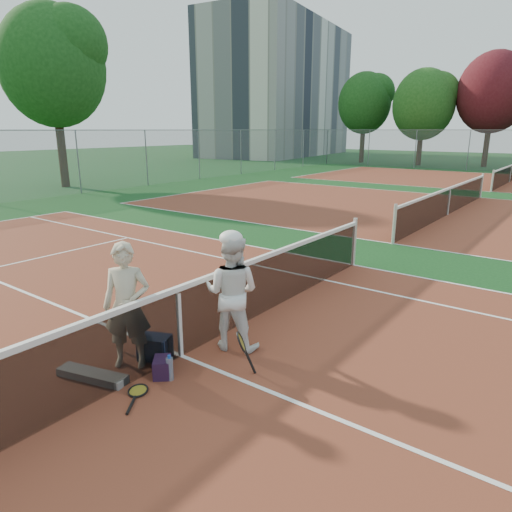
# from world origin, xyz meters

# --- Properties ---
(ground) EXTENTS (130.00, 130.00, 0.00)m
(ground) POSITION_xyz_m (0.00, 0.00, 0.00)
(ground) COLOR #103B16
(ground) RESTS_ON ground
(court_main) EXTENTS (23.77, 10.97, 0.01)m
(court_main) POSITION_xyz_m (0.00, 0.00, 0.00)
(court_main) COLOR brown
(court_main) RESTS_ON ground
(court_far_a) EXTENTS (23.77, 10.97, 0.01)m
(court_far_a) POSITION_xyz_m (0.00, 13.50, 0.00)
(court_far_a) COLOR brown
(court_far_a) RESTS_ON ground
(court_far_b) EXTENTS (23.77, 10.97, 0.01)m
(court_far_b) POSITION_xyz_m (0.00, 27.00, 0.00)
(court_far_b) COLOR brown
(court_far_b) RESTS_ON ground
(net_main) EXTENTS (0.10, 10.98, 1.02)m
(net_main) POSITION_xyz_m (0.00, 0.00, 0.51)
(net_main) COLOR black
(net_main) RESTS_ON ground
(net_far_a) EXTENTS (0.10, 10.98, 1.02)m
(net_far_a) POSITION_xyz_m (0.00, 13.50, 0.51)
(net_far_a) COLOR black
(net_far_a) RESTS_ON ground
(net_far_b) EXTENTS (0.10, 10.98, 1.02)m
(net_far_b) POSITION_xyz_m (0.00, 27.00, 0.51)
(net_far_b) COLOR black
(net_far_b) RESTS_ON ground
(fence_left) EXTENTS (0.06, 54.50, 3.00)m
(fence_left) POSITION_xyz_m (-16.00, 6.75, 1.50)
(fence_left) COLOR slate
(fence_left) RESTS_ON ground
(apartment_block) EXTENTS (12.96, 23.18, 15.00)m
(apartment_block) POSITION_xyz_m (-28.00, 44.00, 7.50)
(apartment_block) COLOR beige
(apartment_block) RESTS_ON ground
(player_a) EXTENTS (0.73, 0.69, 1.67)m
(player_a) POSITION_xyz_m (-0.35, -0.56, 0.84)
(player_a) COLOR #C3B697
(player_a) RESTS_ON ground
(player_b) EXTENTS (0.97, 0.86, 1.65)m
(player_b) POSITION_xyz_m (0.39, 0.65, 0.83)
(player_b) COLOR white
(player_b) RESTS_ON ground
(racket_red) EXTENTS (0.33, 0.34, 0.57)m
(racket_red) POSITION_xyz_m (-0.69, -0.36, 0.29)
(racket_red) COLOR maroon
(racket_red) RESTS_ON ground
(racket_black_held) EXTENTS (0.36, 0.37, 0.57)m
(racket_black_held) POSITION_xyz_m (0.97, 0.13, 0.28)
(racket_black_held) COLOR black
(racket_black_held) RESTS_ON ground
(racket_spare) EXTENTS (0.57, 0.64, 0.03)m
(racket_spare) POSITION_xyz_m (0.24, -0.94, 0.01)
(racket_spare) COLOR black
(racket_spare) RESTS_ON ground
(sports_bag_navy) EXTENTS (0.50, 0.43, 0.33)m
(sports_bag_navy) POSITION_xyz_m (-0.23, -0.26, 0.16)
(sports_bag_navy) COLOR black
(sports_bag_navy) RESTS_ON ground
(sports_bag_purple) EXTENTS (0.35, 0.36, 0.24)m
(sports_bag_purple) POSITION_xyz_m (0.20, -0.51, 0.12)
(sports_bag_purple) COLOR black
(sports_bag_purple) RESTS_ON ground
(net_cover_canvas) EXTENTS (0.98, 0.47, 0.10)m
(net_cover_canvas) POSITION_xyz_m (-0.45, -1.09, 0.05)
(net_cover_canvas) COLOR slate
(net_cover_canvas) RESTS_ON ground
(water_bottle) EXTENTS (0.09, 0.09, 0.30)m
(water_bottle) POSITION_xyz_m (0.35, -0.52, 0.15)
(water_bottle) COLOR #ACC4D9
(water_bottle) RESTS_ON ground
(tree_back_0) EXTENTS (4.82, 4.82, 8.15)m
(tree_back_0) POSITION_xyz_m (-14.23, 37.60, 5.36)
(tree_back_0) COLOR #382314
(tree_back_0) RESTS_ON ground
(tree_back_1) EXTENTS (5.14, 5.14, 8.02)m
(tree_back_1) POSITION_xyz_m (-8.67, 37.13, 5.05)
(tree_back_1) COLOR #382314
(tree_back_1) RESTS_ON ground
(tree_back_maroon) EXTENTS (5.59, 5.59, 9.12)m
(tree_back_maroon) POSITION_xyz_m (-3.67, 38.60, 5.89)
(tree_back_maroon) COLOR #382314
(tree_back_maroon) RESTS_ON ground
(tree_left_1) EXTENTS (5.29, 5.29, 9.18)m
(tree_left_1) POSITION_xyz_m (-19.08, 9.90, 6.12)
(tree_left_1) COLOR #382314
(tree_left_1) RESTS_ON ground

